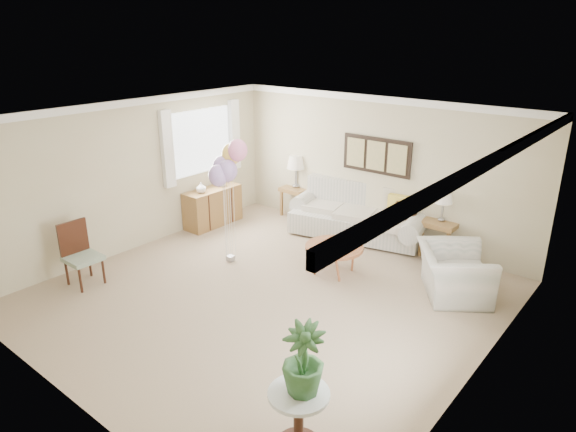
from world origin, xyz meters
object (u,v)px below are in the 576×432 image
object	(u,v)px
armchair	(454,273)
accent_chair	(80,252)
sofa	(360,216)
balloon_cluster	(226,166)
coffee_table	(334,248)

from	to	relation	value
armchair	accent_chair	world-z (taller)	accent_chair
armchair	accent_chair	xyz separation A→B (m)	(-4.54, -3.22, 0.15)
sofa	balloon_cluster	size ratio (longest dim) A/B	1.39
accent_chair	balloon_cluster	world-z (taller)	balloon_cluster
accent_chair	coffee_table	bearing A→B (deg)	44.13
sofa	accent_chair	world-z (taller)	sofa
sofa	armchair	distance (m)	2.51
armchair	balloon_cluster	size ratio (longest dim) A/B	0.53
sofa	coffee_table	xyz separation A→B (m)	(0.51, -1.60, 0.04)
accent_chair	balloon_cluster	distance (m)	2.58
accent_chair	sofa	bearing A→B (deg)	62.11
armchair	sofa	bearing A→B (deg)	29.43
armchair	accent_chair	distance (m)	5.57
balloon_cluster	sofa	bearing A→B (deg)	64.59
coffee_table	armchair	xyz separation A→B (m)	(1.75, 0.51, -0.08)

